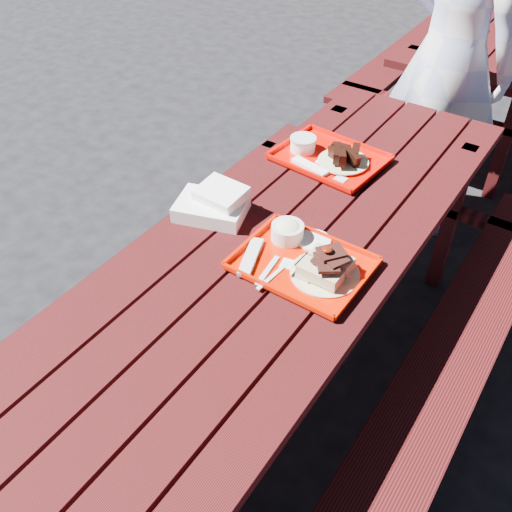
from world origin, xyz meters
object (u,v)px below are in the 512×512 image
(near_tray, at_px, (306,256))
(picnic_table_near, at_px, (280,289))
(picnic_table_far, at_px, (510,40))
(person, at_px, (450,58))
(far_tray, at_px, (327,156))

(near_tray, bearing_deg, picnic_table_near, 165.71)
(picnic_table_near, height_order, picnic_table_far, same)
(picnic_table_far, relative_size, person, 1.35)
(picnic_table_far, distance_m, near_tray, 2.84)
(picnic_table_far, height_order, person, person)
(picnic_table_near, bearing_deg, near_tray, -14.29)
(far_tray, bearing_deg, picnic_table_near, -76.14)
(picnic_table_near, xyz_separation_m, near_tray, (0.10, -0.03, 0.22))
(person, bearing_deg, near_tray, 108.12)
(picnic_table_far, bearing_deg, person, -89.59)
(picnic_table_far, height_order, far_tray, far_tray)
(picnic_table_near, xyz_separation_m, far_tray, (-0.13, 0.54, 0.21))
(picnic_table_near, relative_size, picnic_table_far, 1.00)
(far_tray, distance_m, person, 0.92)
(picnic_table_near, relative_size, far_tray, 5.59)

